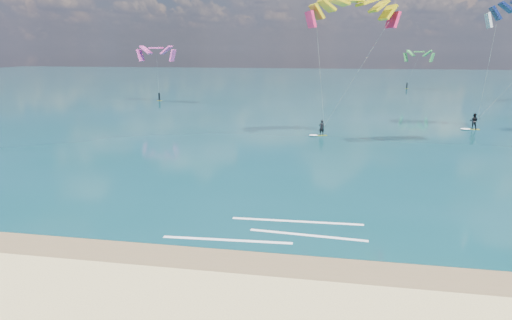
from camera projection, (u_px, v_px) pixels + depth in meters
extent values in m
plane|color=tan|center=(305.00, 126.00, 55.68)|extent=(320.00, 320.00, 0.00)
cube|color=brown|center=(243.00, 261.00, 20.32)|extent=(320.00, 2.40, 0.01)
cube|color=#0B393C|center=(324.00, 85.00, 116.85)|extent=(320.00, 200.00, 0.04)
cube|color=#A3C517|center=(321.00, 135.00, 49.33)|extent=(1.31, 0.78, 0.06)
imported|color=black|center=(322.00, 128.00, 49.13)|extent=(0.71, 0.60, 1.66)
cylinder|color=black|center=(324.00, 126.00, 48.76)|extent=(0.49, 0.20, 0.04)
cube|color=yellow|center=(473.00, 129.00, 53.13)|extent=(1.48, 0.64, 0.06)
imported|color=black|center=(474.00, 121.00, 52.91)|extent=(1.07, 0.96, 1.82)
cylinder|color=black|center=(478.00, 119.00, 52.48)|extent=(0.58, 0.12, 0.04)
cube|color=white|center=(297.00, 221.00, 24.85)|extent=(7.14, 0.50, 0.01)
cube|color=white|center=(308.00, 235.00, 23.01)|extent=(5.99, 0.67, 0.01)
cube|color=white|center=(227.00, 240.00, 22.43)|extent=(6.46, 0.59, 0.01)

